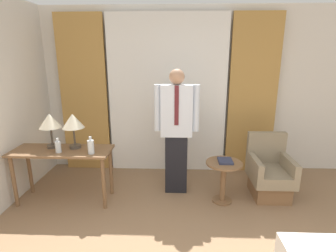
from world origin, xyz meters
The scene contains 13 objects.
wall_back centered at (0.00, 3.09, 1.35)m, with size 10.00×0.06×2.70m.
curtain_sheer_center centered at (0.00, 2.96, 1.29)m, with size 1.92×0.06×2.58m.
curtain_drape_left centered at (-1.39, 2.96, 1.29)m, with size 0.77×0.06×2.58m.
curtain_drape_right centered at (1.39, 2.96, 1.29)m, with size 0.77×0.06×2.58m.
desk centered at (-1.35, 1.87, 0.62)m, with size 1.30×0.49×0.73m.
table_lamp_left centered at (-1.50, 1.95, 1.09)m, with size 0.29×0.29×0.47m.
table_lamp_right centered at (-1.20, 1.95, 1.09)m, with size 0.29×0.29×0.47m.
bottle_near_edge centered at (-1.35, 1.78, 0.81)m, with size 0.07×0.07×0.19m.
bottle_by_lamp centered at (-0.91, 1.75, 0.83)m, with size 0.08×0.08×0.23m.
person centered at (0.16, 2.18, 0.97)m, with size 0.62×0.21×1.77m.
armchair centered at (1.48, 2.13, 0.31)m, with size 0.54×0.63×0.86m.
side_table centered at (0.79, 1.91, 0.39)m, with size 0.48×0.48×0.57m.
book centered at (0.81, 1.93, 0.59)m, with size 0.18×0.22×0.03m.
Camera 1 is at (0.18, -1.32, 1.94)m, focal length 28.00 mm.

